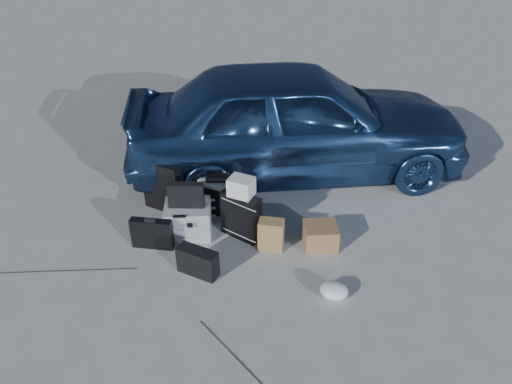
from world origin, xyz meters
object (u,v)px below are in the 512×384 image
(car, at_px, (297,119))
(duffel_bag, at_px, (220,196))
(briefcase, at_px, (152,234))
(suitcase_left, at_px, (164,185))
(pelican_case, at_px, (188,219))
(cardboard_box, at_px, (320,236))
(suitcase_right, at_px, (241,216))

(car, xyz_separation_m, duffel_bag, (-0.69, -1.19, -0.57))
(briefcase, height_order, suitcase_left, suitcase_left)
(pelican_case, bearing_deg, car, 44.99)
(car, distance_m, briefcase, 2.45)
(car, relative_size, cardboard_box, 12.38)
(briefcase, distance_m, duffel_bag, 1.01)
(suitcase_right, distance_m, duffel_bag, 0.60)
(pelican_case, xyz_separation_m, suitcase_left, (-0.46, 0.40, 0.14))
(suitcase_right, relative_size, duffel_bag, 0.72)
(duffel_bag, bearing_deg, car, 45.98)
(pelican_case, relative_size, duffel_bag, 0.67)
(pelican_case, bearing_deg, briefcase, -147.56)
(suitcase_left, distance_m, duffel_bag, 0.69)
(car, xyz_separation_m, suitcase_left, (-1.35, -1.34, -0.43))
(car, distance_m, duffel_bag, 1.49)
(briefcase, xyz_separation_m, suitcase_left, (-0.18, 0.74, 0.14))
(briefcase, bearing_deg, pelican_case, 43.49)
(briefcase, xyz_separation_m, suitcase_right, (0.88, 0.45, 0.10))
(car, xyz_separation_m, cardboard_box, (0.61, -1.58, -0.62))
(pelican_case, height_order, suitcase_right, suitcase_right)
(briefcase, bearing_deg, suitcase_right, 19.91)
(suitcase_left, xyz_separation_m, duffel_bag, (0.66, 0.15, -0.13))
(briefcase, bearing_deg, cardboard_box, 8.75)
(suitcase_right, distance_m, cardboard_box, 0.90)
(car, distance_m, cardboard_box, 1.80)
(pelican_case, distance_m, cardboard_box, 1.50)
(car, relative_size, suitcase_right, 8.08)
(car, height_order, suitcase_left, car)
(car, height_order, suitcase_right, car)
(briefcase, bearing_deg, car, 53.70)
(duffel_bag, bearing_deg, briefcase, -132.35)
(pelican_case, distance_m, briefcase, 0.45)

